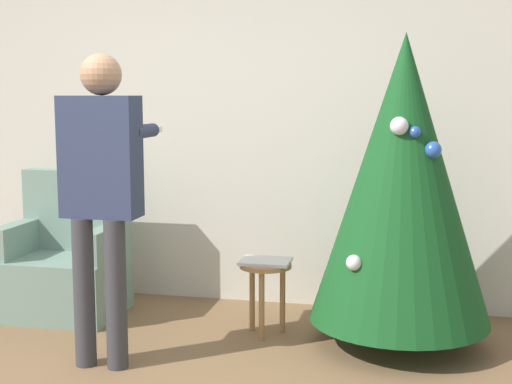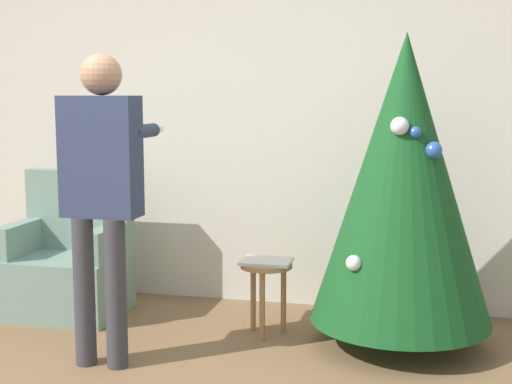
% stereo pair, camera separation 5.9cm
% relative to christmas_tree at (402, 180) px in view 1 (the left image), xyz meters
% --- Properties ---
extents(wall_back, '(8.00, 0.06, 2.70)m').
position_rel_christmas_tree_xyz_m(wall_back, '(-1.30, 0.76, 0.32)').
color(wall_back, beige).
rests_on(wall_back, ground_plane).
extents(christmas_tree, '(1.10, 1.10, 1.90)m').
position_rel_christmas_tree_xyz_m(christmas_tree, '(0.00, 0.00, 0.00)').
color(christmas_tree, brown).
rests_on(christmas_tree, ground_plane).
extents(armchair, '(0.79, 0.63, 1.00)m').
position_rel_christmas_tree_xyz_m(armchair, '(-2.31, 0.17, -0.68)').
color(armchair, gray).
rests_on(armchair, ground_plane).
extents(person_standing, '(0.45, 0.57, 1.76)m').
position_rel_christmas_tree_xyz_m(person_standing, '(-1.64, -0.67, 0.04)').
color(person_standing, '#38383D').
rests_on(person_standing, ground_plane).
extents(side_stool, '(0.33, 0.33, 0.47)m').
position_rel_christmas_tree_xyz_m(side_stool, '(-0.84, 0.02, -0.65)').
color(side_stool, '#A37547').
rests_on(side_stool, ground_plane).
extents(laptop, '(0.32, 0.25, 0.02)m').
position_rel_christmas_tree_xyz_m(laptop, '(-0.84, 0.02, -0.55)').
color(laptop, silver).
rests_on(laptop, side_stool).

